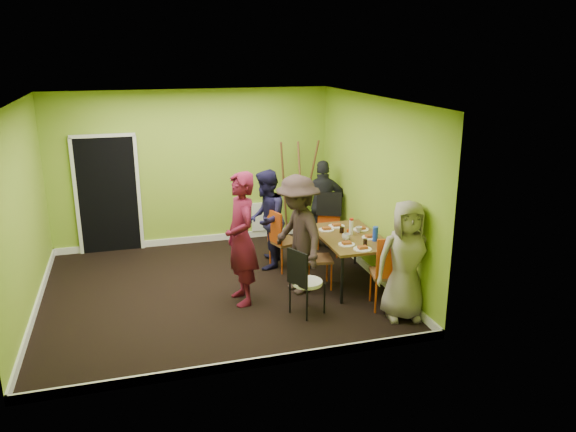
# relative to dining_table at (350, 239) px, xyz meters

# --- Properties ---
(ground) EXTENTS (5.00, 5.00, 0.00)m
(ground) POSITION_rel_dining_table_xyz_m (-2.03, 0.26, -0.70)
(ground) COLOR black
(ground) RESTS_ON ground
(room_walls) EXTENTS (5.04, 4.54, 2.82)m
(room_walls) POSITION_rel_dining_table_xyz_m (-2.05, 0.30, 0.29)
(room_walls) COLOR #84AF2D
(room_walls) RESTS_ON ground
(dining_table) EXTENTS (0.90, 1.50, 0.75)m
(dining_table) POSITION_rel_dining_table_xyz_m (0.00, 0.00, 0.00)
(dining_table) COLOR black
(dining_table) RESTS_ON ground
(chair_left_far) EXTENTS (0.52, 0.52, 1.00)m
(chair_left_far) POSITION_rel_dining_table_xyz_m (-0.88, 0.77, -0.13)
(chair_left_far) COLOR #C84612
(chair_left_far) RESTS_ON ground
(chair_left_near) EXTENTS (0.46, 0.46, 0.97)m
(chair_left_near) POSITION_rel_dining_table_xyz_m (-0.60, -0.03, -0.15)
(chair_left_near) COLOR #C84612
(chair_left_near) RESTS_ON ground
(chair_back_end) EXTENTS (0.60, 0.64, 1.06)m
(chair_back_end) POSITION_rel_dining_table_xyz_m (0.17, 1.41, 0.05)
(chair_back_end) COLOR #C84612
(chair_back_end) RESTS_ON ground
(chair_front_end) EXTENTS (0.53, 0.54, 1.07)m
(chair_front_end) POSITION_rel_dining_table_xyz_m (0.15, -1.05, -0.09)
(chair_front_end) COLOR #C84612
(chair_front_end) RESTS_ON ground
(chair_bentwood) EXTENTS (0.50, 0.49, 0.95)m
(chair_bentwood) POSITION_rel_dining_table_xyz_m (-1.01, -0.87, -0.17)
(chair_bentwood) COLOR black
(chair_bentwood) RESTS_ON ground
(easel) EXTENTS (0.75, 0.71, 1.88)m
(easel) POSITION_rel_dining_table_xyz_m (-0.14, 2.24, 0.23)
(easel) COLOR brown
(easel) RESTS_ON ground
(plate_near_left) EXTENTS (0.24, 0.24, 0.01)m
(plate_near_left) POSITION_rel_dining_table_xyz_m (-0.25, 0.36, 0.06)
(plate_near_left) COLOR white
(plate_near_left) RESTS_ON dining_table
(plate_near_right) EXTENTS (0.24, 0.24, 0.01)m
(plate_near_right) POSITION_rel_dining_table_xyz_m (-0.20, -0.36, 0.06)
(plate_near_right) COLOR white
(plate_near_right) RESTS_ON dining_table
(plate_far_back) EXTENTS (0.26, 0.26, 0.01)m
(plate_far_back) POSITION_rel_dining_table_xyz_m (-0.03, 0.49, 0.06)
(plate_far_back) COLOR white
(plate_far_back) RESTS_ON dining_table
(plate_far_front) EXTENTS (0.26, 0.26, 0.01)m
(plate_far_front) POSITION_rel_dining_table_xyz_m (-0.06, -0.60, 0.06)
(plate_far_front) COLOR white
(plate_far_front) RESTS_ON dining_table
(plate_wall_back) EXTENTS (0.25, 0.25, 0.01)m
(plate_wall_back) POSITION_rel_dining_table_xyz_m (0.27, 0.23, 0.06)
(plate_wall_back) COLOR white
(plate_wall_back) RESTS_ON dining_table
(plate_wall_front) EXTENTS (0.24, 0.24, 0.01)m
(plate_wall_front) POSITION_rel_dining_table_xyz_m (0.25, -0.17, 0.06)
(plate_wall_front) COLOR white
(plate_wall_front) RESTS_ON dining_table
(thermos) EXTENTS (0.07, 0.07, 0.23)m
(thermos) POSITION_rel_dining_table_xyz_m (0.04, 0.06, 0.17)
(thermos) COLOR white
(thermos) RESTS_ON dining_table
(blue_bottle) EXTENTS (0.08, 0.08, 0.22)m
(blue_bottle) POSITION_rel_dining_table_xyz_m (0.27, -0.31, 0.16)
(blue_bottle) COLOR blue
(blue_bottle) RESTS_ON dining_table
(orange_bottle) EXTENTS (0.04, 0.04, 0.07)m
(orange_bottle) POSITION_rel_dining_table_xyz_m (0.00, 0.11, 0.09)
(orange_bottle) COLOR #C84612
(orange_bottle) RESTS_ON dining_table
(glass_mid) EXTENTS (0.07, 0.07, 0.10)m
(glass_mid) POSITION_rel_dining_table_xyz_m (-0.07, 0.17, 0.10)
(glass_mid) COLOR black
(glass_mid) RESTS_ON dining_table
(glass_back) EXTENTS (0.06, 0.06, 0.10)m
(glass_back) POSITION_rel_dining_table_xyz_m (0.16, 0.37, 0.10)
(glass_back) COLOR black
(glass_back) RESTS_ON dining_table
(glass_front) EXTENTS (0.06, 0.06, 0.10)m
(glass_front) POSITION_rel_dining_table_xyz_m (0.04, -0.47, 0.11)
(glass_front) COLOR black
(glass_front) RESTS_ON dining_table
(cup_a) EXTENTS (0.12, 0.12, 0.10)m
(cup_a) POSITION_rel_dining_table_xyz_m (-0.13, -0.17, 0.10)
(cup_a) COLOR white
(cup_a) RESTS_ON dining_table
(cup_b) EXTENTS (0.10, 0.10, 0.09)m
(cup_b) POSITION_rel_dining_table_xyz_m (0.19, 0.12, 0.10)
(cup_b) COLOR white
(cup_b) RESTS_ON dining_table
(person_standing) EXTENTS (0.52, 0.73, 1.89)m
(person_standing) POSITION_rel_dining_table_xyz_m (-1.72, -0.23, 0.25)
(person_standing) COLOR #590F25
(person_standing) RESTS_ON ground
(person_left_far) EXTENTS (0.85, 0.96, 1.62)m
(person_left_far) POSITION_rel_dining_table_xyz_m (-1.07, 0.98, 0.12)
(person_left_far) COLOR #181637
(person_left_far) RESTS_ON ground
(person_left_near) EXTENTS (0.85, 1.24, 1.76)m
(person_left_near) POSITION_rel_dining_table_xyz_m (-0.86, -0.09, 0.18)
(person_left_near) COLOR #2D211E
(person_left_near) RESTS_ON ground
(person_back_end) EXTENTS (0.99, 0.59, 1.59)m
(person_back_end) POSITION_rel_dining_table_xyz_m (0.15, 1.63, 0.10)
(person_back_end) COLOR black
(person_back_end) RESTS_ON ground
(person_front_end) EXTENTS (0.88, 0.66, 1.62)m
(person_front_end) POSITION_rel_dining_table_xyz_m (0.25, -1.30, 0.11)
(person_front_end) COLOR gray
(person_front_end) RESTS_ON ground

